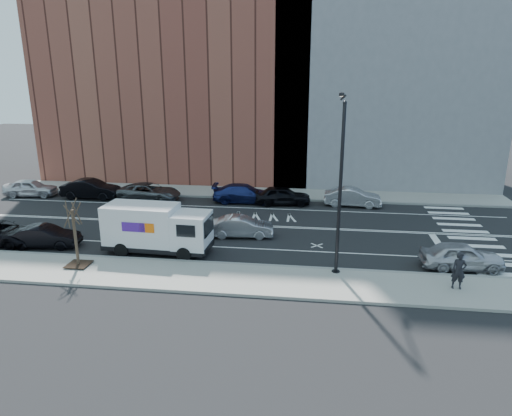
% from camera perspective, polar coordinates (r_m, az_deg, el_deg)
% --- Properties ---
extents(ground, '(120.00, 120.00, 0.00)m').
position_cam_1_polar(ground, '(32.29, -3.08, -2.12)').
color(ground, black).
rests_on(ground, ground).
extents(sidewalk_near, '(44.00, 3.60, 0.15)m').
position_cam_1_polar(sidewalk_near, '(24.28, -6.86, -8.54)').
color(sidewalk_near, gray).
rests_on(sidewalk_near, ground).
extents(sidewalk_far, '(44.00, 3.60, 0.15)m').
position_cam_1_polar(sidewalk_far, '(40.60, -0.85, 1.92)').
color(sidewalk_far, gray).
rests_on(sidewalk_far, ground).
extents(curb_near, '(44.00, 0.25, 0.17)m').
position_cam_1_polar(curb_near, '(25.87, -5.89, -6.86)').
color(curb_near, gray).
rests_on(curb_near, ground).
extents(curb_far, '(44.00, 0.25, 0.17)m').
position_cam_1_polar(curb_far, '(38.87, -1.23, 1.27)').
color(curb_far, gray).
rests_on(curb_far, ground).
extents(crosswalk, '(3.00, 14.00, 0.01)m').
position_cam_1_polar(crosswalk, '(33.44, 25.04, -3.05)').
color(crosswalk, white).
rests_on(crosswalk, ground).
extents(road_markings, '(40.00, 8.60, 0.01)m').
position_cam_1_polar(road_markings, '(32.29, -3.08, -2.11)').
color(road_markings, white).
rests_on(road_markings, ground).
extents(bldg_brick, '(26.00, 10.00, 22.00)m').
position_cam_1_polar(bldg_brick, '(47.68, -9.68, 17.13)').
color(bldg_brick, brown).
rests_on(bldg_brick, ground).
extents(bldg_concrete, '(20.00, 10.00, 26.00)m').
position_cam_1_polar(bldg_concrete, '(46.19, 16.21, 19.25)').
color(bldg_concrete, slate).
rests_on(bldg_concrete, ground).
extents(streetlight, '(0.44, 4.02, 9.34)m').
position_cam_1_polar(streetlight, '(23.79, 10.48, 3.54)').
color(streetlight, black).
rests_on(streetlight, ground).
extents(street_tree, '(1.20, 1.20, 3.75)m').
position_cam_1_polar(street_tree, '(26.62, -21.57, -4.13)').
color(street_tree, black).
rests_on(street_tree, ground).
extents(fedex_van, '(6.45, 2.51, 2.90)m').
position_cam_1_polar(fedex_van, '(27.55, -12.33, -2.48)').
color(fedex_van, black).
rests_on(fedex_van, ground).
extents(far_parked_a, '(4.61, 2.33, 1.50)m').
position_cam_1_polar(far_parked_a, '(44.15, -26.34, 2.28)').
color(far_parked_a, silver).
rests_on(far_parked_a, ground).
extents(far_parked_b, '(4.96, 1.78, 1.63)m').
position_cam_1_polar(far_parked_b, '(41.36, -19.92, 2.25)').
color(far_parked_b, black).
rests_on(far_parked_b, ground).
extents(far_parked_c, '(5.44, 2.86, 1.46)m').
position_cam_1_polar(far_parked_c, '(39.29, -13.19, 1.97)').
color(far_parked_c, '#4C5054').
rests_on(far_parked_c, ground).
extents(far_parked_d, '(5.33, 2.44, 1.51)m').
position_cam_1_polar(far_parked_d, '(37.68, -1.48, 1.83)').
color(far_parked_d, navy).
rests_on(far_parked_d, ground).
extents(far_parked_e, '(4.66, 2.26, 1.53)m').
position_cam_1_polar(far_parked_e, '(37.06, 3.35, 1.57)').
color(far_parked_e, black).
rests_on(far_parked_e, ground).
extents(far_parked_f, '(4.59, 1.81, 1.49)m').
position_cam_1_polar(far_parked_f, '(37.43, 11.97, 1.35)').
color(far_parked_f, silver).
rests_on(far_parked_f, ground).
extents(driving_sedan, '(4.25, 1.84, 1.36)m').
position_cam_1_polar(driving_sedan, '(29.80, -1.82, -2.34)').
color(driving_sedan, '#B3B3B8').
rests_on(driving_sedan, ground).
extents(near_parked_rear_a, '(4.26, 1.91, 1.36)m').
position_cam_1_polar(near_parked_rear_a, '(30.86, -24.83, -3.26)').
color(near_parked_rear_a, black).
rests_on(near_parked_rear_a, ground).
extents(near_parked_rear_b, '(5.22, 2.60, 1.42)m').
position_cam_1_polar(near_parked_rear_b, '(32.77, -29.40, -2.72)').
color(near_parked_rear_b, black).
rests_on(near_parked_rear_b, ground).
extents(near_parked_front, '(4.46, 1.99, 1.49)m').
position_cam_1_polar(near_parked_front, '(27.36, 24.33, -5.49)').
color(near_parked_front, silver).
rests_on(near_parked_front, ground).
extents(pedestrian, '(0.70, 0.49, 1.86)m').
position_cam_1_polar(pedestrian, '(24.46, 24.02, -7.17)').
color(pedestrian, black).
rests_on(pedestrian, sidewalk_near).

